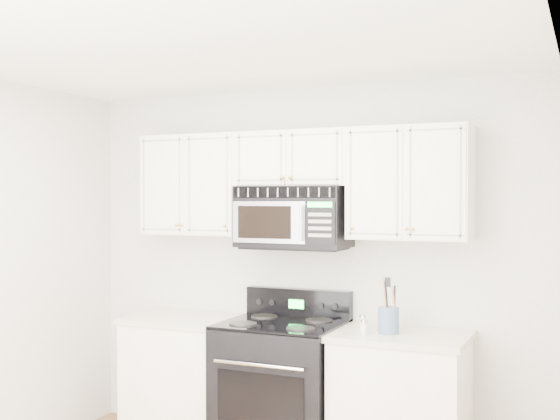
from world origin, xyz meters
The scene contains 9 objects.
room centered at (0.00, 0.00, 1.30)m, with size 3.51×3.51×2.61m.
base_cabinet_left centered at (-0.80, 1.44, 0.43)m, with size 0.86×0.65×0.92m.
base_cabinet_right centered at (0.80, 1.44, 0.43)m, with size 0.86×0.65×0.92m.
range centered at (-0.03, 1.41, 0.48)m, with size 0.81×0.73×1.13m.
upper_cabinets centered at (0.00, 1.58, 1.93)m, with size 2.44×0.37×0.75m.
microwave centered at (-0.01, 1.55, 1.67)m, with size 0.78×0.44×0.43m.
utensil_crock centered at (0.73, 1.40, 1.01)m, with size 0.14×0.14×0.36m.
shaker_salt centered at (0.60, 1.28, 0.97)m, with size 0.04×0.04×0.10m.
shaker_pepper centered at (0.54, 1.43, 0.97)m, with size 0.04×0.04×0.10m.
Camera 1 is at (1.92, -3.02, 1.79)m, focal length 45.00 mm.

